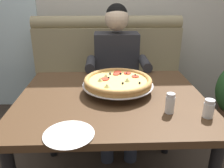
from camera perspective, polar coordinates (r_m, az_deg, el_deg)
The scene contains 7 objects.
booth_bench at distance 2.45m, azimuth -0.97°, elevation -1.36°, with size 1.58×0.78×1.13m.
dining_table at distance 1.48m, azimuth -0.22°, elevation -6.32°, with size 1.15×0.96×0.76m.
diner_main at distance 2.09m, azimuth 1.23°, elevation 3.65°, with size 0.54×0.64×1.27m.
pizza at distance 1.47m, azimuth 1.45°, elevation 0.62°, with size 0.45×0.45×0.11m.
shaker_pepper_flakes at distance 1.27m, azimuth 14.12°, elevation -4.95°, with size 0.05×0.05×0.11m.
shaker_parmesan at distance 1.29m, azimuth 22.74°, elevation -5.88°, with size 0.05×0.05×0.10m.
plate_near_left at distance 1.09m, azimuth -10.63°, elevation -11.82°, with size 0.23×0.23×0.02m.
Camera 1 is at (-0.04, -1.30, 1.37)m, focal length 37.01 mm.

